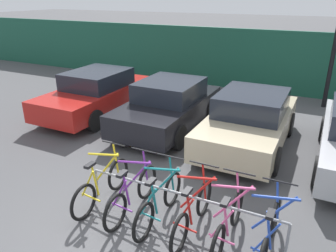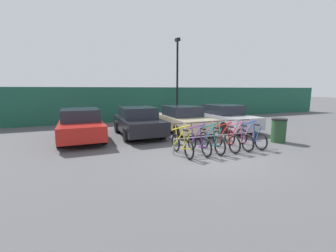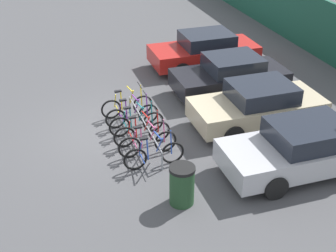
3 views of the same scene
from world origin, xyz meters
name	(u,v)px [view 1 (image 1 of 3)]	position (x,y,z in m)	size (l,w,h in m)	color
ground_plane	(125,232)	(0.00, 0.00, 0.00)	(120.00, 120.00, 0.00)	#4C4C4F
hoarding_wall	(257,61)	(0.00, 9.50, 1.20)	(36.00, 0.16, 2.40)	#19513D
bike_rack	(180,197)	(0.68, 0.68, 0.48)	(3.58, 0.04, 0.57)	gray
bicycle_yellow	(102,185)	(-0.84, 0.53, 0.38)	(0.68, 1.71, 1.05)	black
bicycle_purple	(132,194)	(-0.18, 0.53, 0.38)	(0.68, 1.71, 1.05)	black
bicycle_teal	(159,202)	(0.36, 0.53, 0.38)	(0.68, 1.71, 1.05)	black
bicycle_red	(193,212)	(0.98, 0.53, 0.38)	(0.68, 1.71, 1.05)	black
bicycle_pink	(228,222)	(1.58, 0.53, 0.38)	(0.68, 1.71, 1.05)	black
bicycle_blue	(270,235)	(2.20, 0.53, 0.38)	(0.68, 1.71, 1.05)	black
car_red	(97,93)	(-4.00, 4.49, 0.69)	(1.91, 4.25, 1.40)	red
car_black	(169,105)	(-1.37, 4.40, 0.69)	(1.91, 3.98, 1.40)	black
car_beige	(250,120)	(1.00, 4.24, 0.69)	(1.91, 4.08, 1.40)	#C1B28E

